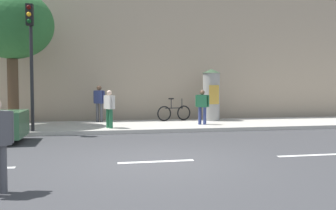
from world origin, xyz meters
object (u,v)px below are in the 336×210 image
at_px(traffic_light, 31,47).
at_px(pedestrian_tallest, 109,106).
at_px(poster_column, 211,94).
at_px(street_tree, 12,25).
at_px(pedestrian_with_bag, 202,105).
at_px(bicycle_leaning, 174,113).
at_px(pedestrian_in_light_jacket, 99,101).

bearing_deg(traffic_light, pedestrian_tallest, 11.15).
relative_size(poster_column, street_tree, 0.45).
xyz_separation_m(pedestrian_tallest, pedestrian_with_bag, (3.96, 0.58, -0.01)).
height_order(pedestrian_tallest, bicycle_leaning, pedestrian_tallest).
relative_size(pedestrian_tallest, pedestrian_with_bag, 1.00).
height_order(pedestrian_in_light_jacket, pedestrian_tallest, pedestrian_in_light_jacket).
bearing_deg(traffic_light, pedestrian_with_bag, 9.46).
relative_size(traffic_light, bicycle_leaning, 2.62).
height_order(traffic_light, bicycle_leaning, traffic_light).
relative_size(traffic_light, pedestrian_in_light_jacket, 2.69).
distance_m(pedestrian_tallest, pedestrian_with_bag, 4.00).
distance_m(traffic_light, pedestrian_with_bag, 7.17).
bearing_deg(pedestrian_tallest, pedestrian_in_light_jacket, 98.63).
xyz_separation_m(pedestrian_with_bag, bicycle_leaning, (-0.83, 1.92, -0.47)).
bearing_deg(bicycle_leaning, poster_column, -6.26).
xyz_separation_m(traffic_light, poster_column, (7.70, 2.84, -1.78)).
height_order(traffic_light, pedestrian_with_bag, traffic_light).
bearing_deg(pedestrian_in_light_jacket, poster_column, -3.65).
bearing_deg(pedestrian_tallest, bicycle_leaning, 38.50).
xyz_separation_m(traffic_light, street_tree, (-1.06, 1.89, 1.08)).
xyz_separation_m(poster_column, street_tree, (-8.76, -0.95, 2.86)).
bearing_deg(pedestrian_with_bag, bicycle_leaning, 113.45).
bearing_deg(pedestrian_with_bag, pedestrian_in_light_jacket, 154.73).
xyz_separation_m(street_tree, pedestrian_in_light_jacket, (3.44, 1.29, -3.13)).
relative_size(street_tree, bicycle_leaning, 3.22).
xyz_separation_m(traffic_light, bicycle_leaning, (5.91, 3.04, -2.65)).
bearing_deg(traffic_light, pedestrian_in_light_jacket, 53.24).
xyz_separation_m(street_tree, bicycle_leaning, (6.97, 1.15, -3.73)).
bearing_deg(pedestrian_with_bag, traffic_light, -170.54).
height_order(street_tree, pedestrian_in_light_jacket, street_tree).
relative_size(street_tree, pedestrian_tallest, 3.75).
distance_m(street_tree, pedestrian_with_bag, 8.49).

